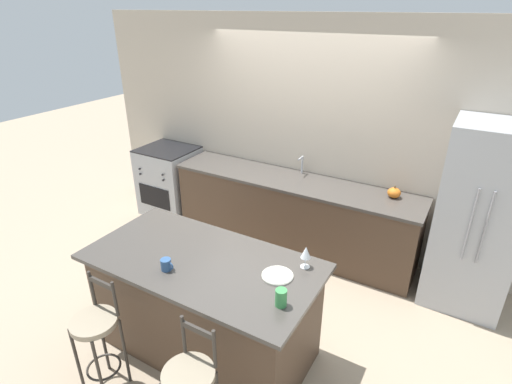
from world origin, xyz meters
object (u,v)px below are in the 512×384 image
object	(u,v)px
dinner_plate	(277,275)
pumpkin_decoration	(394,193)
oven_range	(170,180)
tumbler_cup	(281,298)
refrigerator	(478,219)
bar_stool_near	(97,333)
coffee_mug	(166,265)
wine_glass	(306,253)

from	to	relation	value
dinner_plate	pumpkin_decoration	size ratio (longest dim) A/B	1.72
oven_range	tumbler_cup	world-z (taller)	tumbler_cup
tumbler_cup	refrigerator	bearing A→B (deg)	61.90
oven_range	pumpkin_decoration	xyz separation A→B (m)	(3.05, 0.12, 0.48)
tumbler_cup	pumpkin_decoration	xyz separation A→B (m)	(0.26, 2.13, -0.03)
bar_stool_near	coffee_mug	xyz separation A→B (m)	(0.30, 0.48, 0.43)
refrigerator	oven_range	world-z (taller)	refrigerator
refrigerator	pumpkin_decoration	xyz separation A→B (m)	(-0.81, 0.12, 0.03)
bar_stool_near	wine_glass	xyz separation A→B (m)	(1.20, 1.05, 0.51)
oven_range	pumpkin_decoration	bearing A→B (deg)	2.28
coffee_mug	dinner_plate	bearing A→B (deg)	24.60
coffee_mug	tumbler_cup	xyz separation A→B (m)	(0.94, 0.08, 0.02)
coffee_mug	oven_range	bearing A→B (deg)	131.48
tumbler_cup	pumpkin_decoration	bearing A→B (deg)	82.98
refrigerator	dinner_plate	world-z (taller)	refrigerator
tumbler_cup	dinner_plate	bearing A→B (deg)	121.39
refrigerator	pumpkin_decoration	size ratio (longest dim) A/B	13.38
wine_glass	coffee_mug	bearing A→B (deg)	-147.87
coffee_mug	pumpkin_decoration	distance (m)	2.52
refrigerator	wine_glass	world-z (taller)	refrigerator
refrigerator	pumpkin_decoration	world-z (taller)	refrigerator
dinner_plate	oven_range	bearing A→B (deg)	146.43
coffee_mug	pumpkin_decoration	size ratio (longest dim) A/B	0.81
refrigerator	coffee_mug	distance (m)	2.90
bar_stool_near	dinner_plate	xyz separation A→B (m)	(1.07, 0.84, 0.39)
bar_stool_near	tumbler_cup	world-z (taller)	tumbler_cup
bar_stool_near	refrigerator	bearing A→B (deg)	48.15
wine_glass	tumbler_cup	world-z (taller)	wine_glass
bar_stool_near	dinner_plate	bearing A→B (deg)	38.08
dinner_plate	coffee_mug	size ratio (longest dim) A/B	2.12
refrigerator	pumpkin_decoration	bearing A→B (deg)	171.23
bar_stool_near	coffee_mug	distance (m)	0.71
wine_glass	bar_stool_near	bearing A→B (deg)	-138.78
bar_stool_near	pumpkin_decoration	distance (m)	3.11
wine_glass	pumpkin_decoration	size ratio (longest dim) A/B	1.32
tumbler_cup	pumpkin_decoration	distance (m)	2.15
refrigerator	oven_range	size ratio (longest dim) A/B	1.93
refrigerator	wine_glass	distance (m)	1.89
oven_range	tumbler_cup	xyz separation A→B (m)	(2.79, -2.01, 0.51)
dinner_plate	bar_stool_near	bearing A→B (deg)	-141.92
dinner_plate	coffee_mug	xyz separation A→B (m)	(-0.77, -0.35, 0.04)
bar_stool_near	tumbler_cup	distance (m)	1.43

